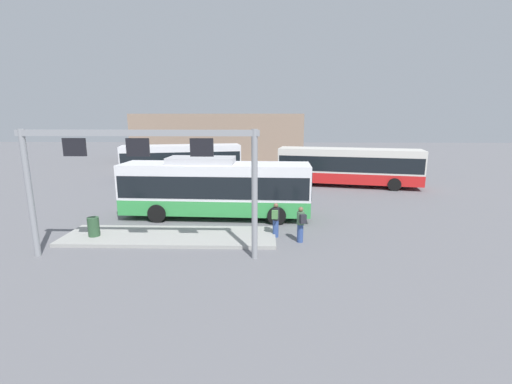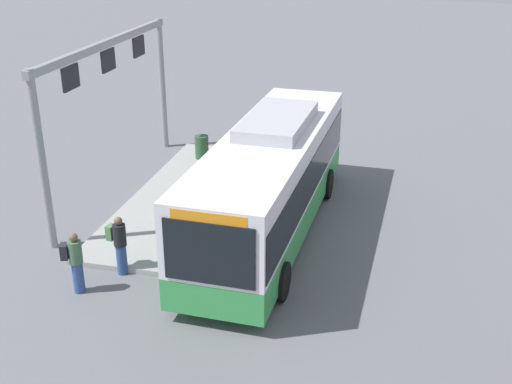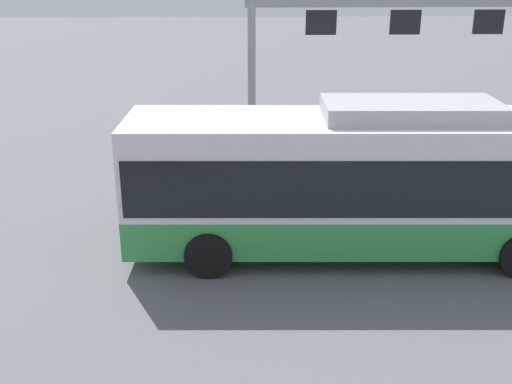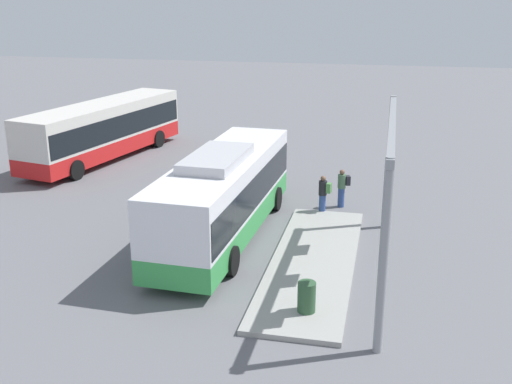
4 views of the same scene
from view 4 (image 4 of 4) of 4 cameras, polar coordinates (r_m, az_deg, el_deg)
ground_plane at (r=23.28m, az=-2.92°, el=-4.20°), size 120.00×120.00×0.00m
platform_curb at (r=21.05m, az=5.35°, el=-6.53°), size 10.00×2.80×0.16m
bus_main at (r=22.64m, az=-3.00°, el=0.04°), size 10.64×2.99×3.46m
bus_background_left at (r=34.77m, az=-14.02°, el=5.88°), size 11.67×4.77×3.10m
person_boarding at (r=26.43m, az=8.04°, el=0.46°), size 0.46×0.59×1.67m
person_waiting_near at (r=25.42m, az=6.30°, el=-0.19°), size 0.40×0.57×1.67m
platform_sign_gantry at (r=19.27m, az=12.33°, el=2.45°), size 9.42×0.24×5.20m
trash_bin at (r=17.63m, az=4.74°, el=-9.73°), size 0.52×0.52×0.90m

